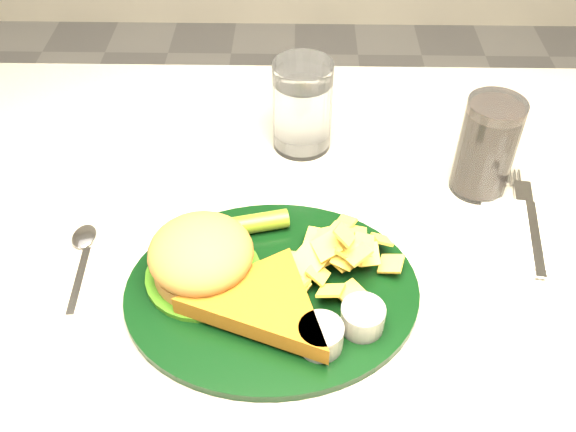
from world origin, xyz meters
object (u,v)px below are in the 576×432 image
table (284,411)px  water_glass (302,106)px  fork_napkin (533,232)px  dinner_plate (272,272)px  cola_glass (487,147)px

table → water_glass: water_glass is taller
fork_napkin → water_glass: bearing=156.5°
table → fork_napkin: 0.48m
water_glass → fork_napkin: water_glass is taller
dinner_plate → cola_glass: cola_glass is taller
dinner_plate → water_glass: (0.03, 0.27, 0.03)m
cola_glass → fork_napkin: (0.05, -0.09, -0.06)m
dinner_plate → fork_napkin: dinner_plate is taller
table → cola_glass: (0.25, 0.11, 0.44)m
table → fork_napkin: size_ratio=7.44×
table → dinner_plate: (-0.01, -0.07, 0.41)m
fork_napkin → cola_glass: bearing=128.5°
table → cola_glass: 0.51m
water_glass → cola_glass: size_ratio=0.97×
dinner_plate → cola_glass: size_ratio=2.47×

